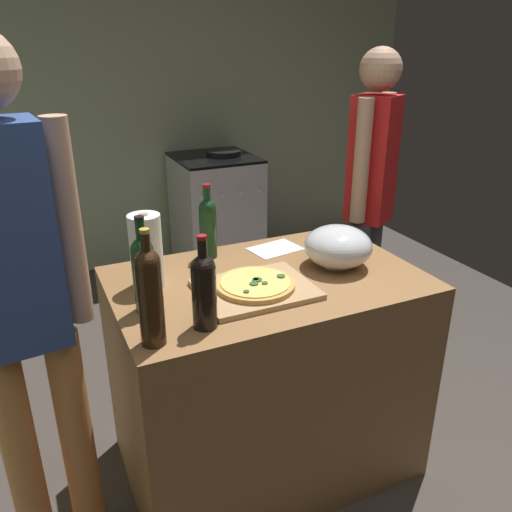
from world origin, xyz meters
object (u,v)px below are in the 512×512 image
(wine_bottle_amber, at_px, (204,288))
(stove, at_px, (216,213))
(wine_bottle_clear, at_px, (144,270))
(person_in_red, at_px, (370,196))
(paper_towel_roll, at_px, (146,251))
(pizza, at_px, (255,284))
(wine_bottle_green, at_px, (150,293))
(wine_bottle_dark, at_px, (208,225))
(mixing_bowl, at_px, (338,247))
(person_in_stripes, at_px, (20,295))

(wine_bottle_amber, relative_size, stove, 0.33)
(wine_bottle_clear, height_order, person_in_red, person_in_red)
(paper_towel_roll, relative_size, person_in_red, 0.16)
(pizza, height_order, person_in_red, person_in_red)
(wine_bottle_amber, xyz_separation_m, wine_bottle_green, (-0.17, -0.03, 0.03))
(wine_bottle_dark, distance_m, stove, 1.98)
(wine_bottle_green, bearing_deg, person_in_red, 30.12)
(mixing_bowl, relative_size, person_in_stripes, 0.15)
(paper_towel_roll, xyz_separation_m, stove, (0.98, 1.93, -0.56))
(paper_towel_roll, xyz_separation_m, wine_bottle_amber, (0.09, -0.36, -0.00))
(wine_bottle_green, bearing_deg, person_in_stripes, 151.58)
(wine_bottle_clear, relative_size, person_in_stripes, 0.19)
(stove, distance_m, person_in_red, 1.65)
(wine_bottle_clear, bearing_deg, mixing_bowl, 2.98)
(paper_towel_roll, xyz_separation_m, wine_bottle_clear, (-0.05, -0.18, 0.01))
(paper_towel_roll, bearing_deg, person_in_red, 17.10)
(wine_bottle_clear, relative_size, wine_bottle_green, 0.91)
(paper_towel_roll, distance_m, wine_bottle_green, 0.40)
(mixing_bowl, relative_size, wine_bottle_clear, 0.82)
(wine_bottle_dark, xyz_separation_m, person_in_red, (0.96, 0.22, -0.05))
(pizza, xyz_separation_m, wine_bottle_amber, (-0.24, -0.15, 0.10))
(wine_bottle_clear, bearing_deg, stove, 63.94)
(wine_bottle_dark, relative_size, person_in_stripes, 0.18)
(wine_bottle_green, height_order, stove, wine_bottle_green)
(wine_bottle_amber, height_order, stove, wine_bottle_amber)
(wine_bottle_amber, height_order, wine_bottle_green, wine_bottle_green)
(paper_towel_roll, distance_m, wine_bottle_dark, 0.34)
(wine_bottle_dark, xyz_separation_m, wine_bottle_green, (-0.38, -0.56, 0.03))
(pizza, bearing_deg, stove, 73.14)
(stove, bearing_deg, pizza, -106.86)
(wine_bottle_dark, bearing_deg, pizza, -84.16)
(wine_bottle_dark, bearing_deg, person_in_stripes, -152.48)
(wine_bottle_clear, bearing_deg, person_in_stripes, -175.50)
(paper_towel_roll, bearing_deg, person_in_stripes, -153.84)
(wine_bottle_green, distance_m, person_in_stripes, 0.39)
(wine_bottle_dark, bearing_deg, stove, 68.73)
(wine_bottle_dark, relative_size, stove, 0.33)
(person_in_red, bearing_deg, pizza, -147.14)
(wine_bottle_amber, distance_m, wine_bottle_green, 0.18)
(stove, bearing_deg, wine_bottle_amber, -111.25)
(wine_bottle_clear, bearing_deg, wine_bottle_green, -98.43)
(wine_bottle_dark, bearing_deg, wine_bottle_clear, -135.11)
(stove, height_order, person_in_stripes, person_in_stripes)
(wine_bottle_clear, bearing_deg, pizza, -4.89)
(wine_bottle_amber, bearing_deg, pizza, 32.07)
(pizza, height_order, person_in_stripes, person_in_stripes)
(wine_bottle_green, relative_size, stove, 0.38)
(mixing_bowl, distance_m, person_in_red, 0.75)
(pizza, xyz_separation_m, person_in_red, (0.93, 0.60, 0.05))
(person_in_red, bearing_deg, wine_bottle_clear, -156.65)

